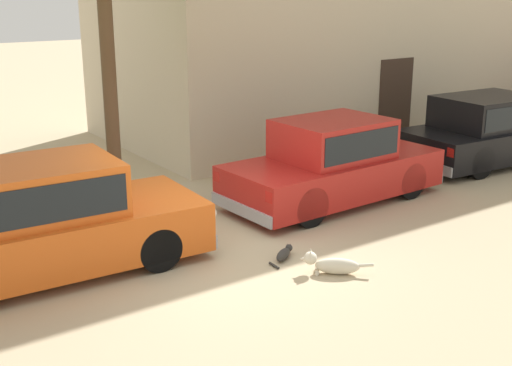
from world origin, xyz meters
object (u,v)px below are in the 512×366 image
parked_sedan_third (490,129)px  stray_dog_spotted (331,264)px  parked_sedan_nearest (48,219)px  stray_cat (284,254)px  parked_sedan_second (333,162)px

parked_sedan_third → stray_dog_spotted: bearing=-156.0°
parked_sedan_nearest → stray_cat: 3.31m
parked_sedan_second → stray_cat: bearing=-147.5°
parked_sedan_third → parked_sedan_nearest: bearing=-175.0°
parked_sedan_second → stray_dog_spotted: (-2.11, -2.41, -0.61)m
parked_sedan_third → stray_cat: 7.27m
parked_sedan_nearest → stray_dog_spotted: parked_sedan_nearest is taller
stray_dog_spotted → parked_sedan_nearest: bearing=4.8°
parked_sedan_third → stray_dog_spotted: 7.27m
parked_sedan_nearest → parked_sedan_third: bearing=4.3°
stray_dog_spotted → parked_sedan_third: bearing=-118.6°
parked_sedan_nearest → parked_sedan_third: (9.89, 0.28, -0.01)m
stray_cat → parked_sedan_nearest: bearing=121.1°
parked_sedan_second → stray_dog_spotted: parked_sedan_second is taller
parked_sedan_second → stray_dog_spotted: 3.26m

